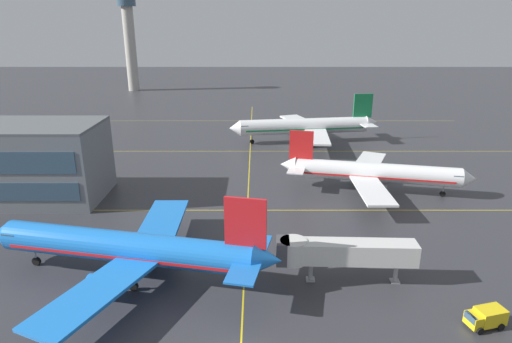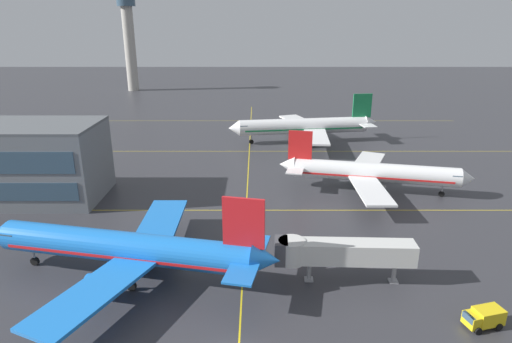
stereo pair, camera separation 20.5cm
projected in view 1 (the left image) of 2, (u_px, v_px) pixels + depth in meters
The scene contains 7 objects.
airliner_front_gate at pixel (128, 248), 53.68m from camera, with size 38.90×33.04×12.16m.
airliner_second_row at pixel (371, 172), 82.14m from camera, with size 36.13×30.68×11.30m.
airliner_third_row at pixel (304, 126), 116.88m from camera, with size 41.39×35.37×12.87m.
taxiway_markings at pixel (247, 175), 92.13m from camera, with size 135.90×161.28×0.01m.
service_truck_red_van at pixel (483, 316), 45.79m from camera, with size 4.44×2.97×2.10m.
jet_bridge at pixel (334, 252), 53.03m from camera, with size 17.29×3.59×5.58m.
control_tower at pixel (127, 37), 201.98m from camera, with size 8.82×8.82×43.48m.
Camera 1 is at (1.51, -33.91, 30.65)m, focal length 30.19 mm.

